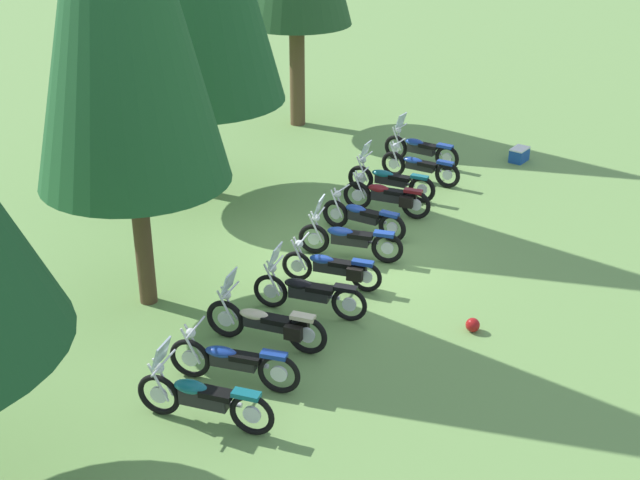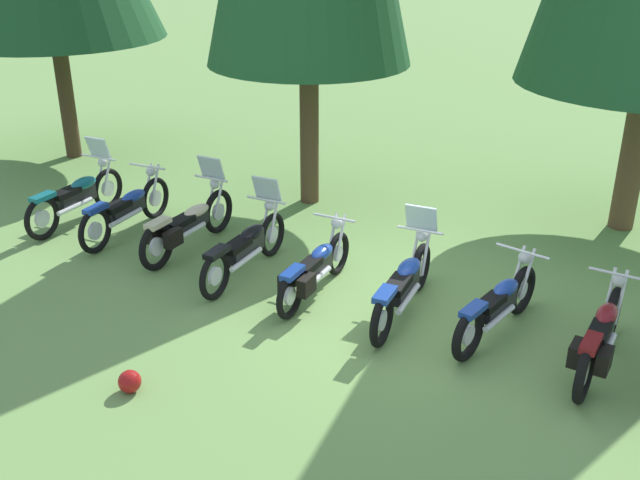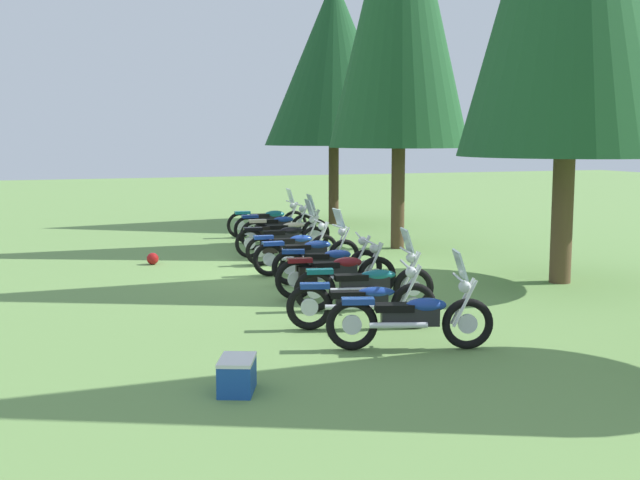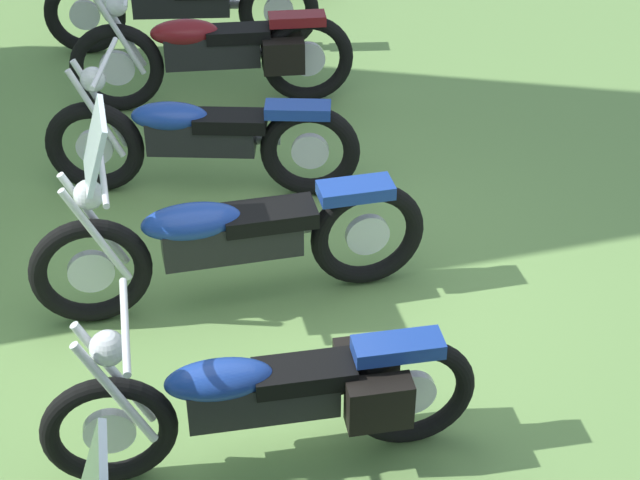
# 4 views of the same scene
# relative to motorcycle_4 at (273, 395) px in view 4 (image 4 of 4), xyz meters

# --- Properties ---
(ground_plane) EXTENTS (80.00, 80.00, 0.00)m
(ground_plane) POSITION_rel_motorcycle_4_xyz_m (1.25, 0.04, -0.43)
(ground_plane) COLOR #6B934C
(motorcycle_4) EXTENTS (0.67, 2.15, 0.98)m
(motorcycle_4) POSITION_rel_motorcycle_4_xyz_m (0.00, 0.00, 0.00)
(motorcycle_4) COLOR black
(motorcycle_4) RESTS_ON ground_plane
(motorcycle_5) EXTENTS (0.66, 2.35, 1.36)m
(motorcycle_5) POSITION_rel_motorcycle_4_xyz_m (1.32, -0.01, 0.04)
(motorcycle_5) COLOR black
(motorcycle_5) RESTS_ON ground_plane
(motorcycle_6) EXTENTS (0.90, 2.11, 1.00)m
(motorcycle_6) POSITION_rel_motorcycle_4_xyz_m (2.59, -0.05, 0.00)
(motorcycle_6) COLOR black
(motorcycle_6) RESTS_ON ground_plane
(motorcycle_7) EXTENTS (0.76, 2.22, 1.02)m
(motorcycle_7) POSITION_rel_motorcycle_4_xyz_m (3.85, -0.40, 0.03)
(motorcycle_7) COLOR black
(motorcycle_7) RESTS_ON ground_plane
(motorcycle_8) EXTENTS (0.81, 2.35, 1.36)m
(motorcycle_8) POSITION_rel_motorcycle_4_xyz_m (4.96, -0.24, 0.03)
(motorcycle_8) COLOR black
(motorcycle_8) RESTS_ON ground_plane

